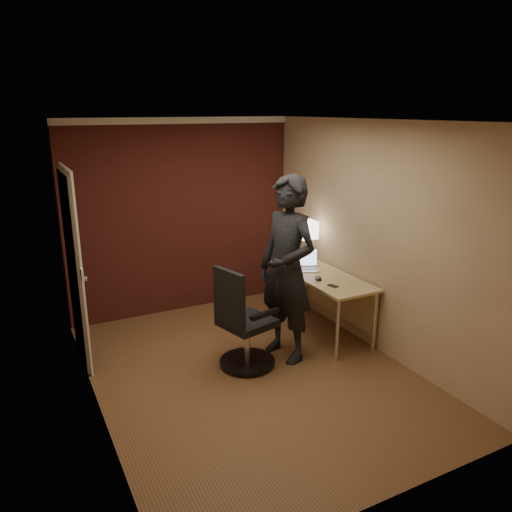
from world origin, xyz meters
name	(u,v)px	position (x,y,z in m)	size (l,w,h in m)	color
room	(172,216)	(-0.27, 1.54, 1.37)	(4.00, 4.00, 4.00)	brown
desk	(326,284)	(1.25, 0.49, 0.60)	(0.60, 1.50, 0.73)	#D3B97A
desk_lamp	(307,230)	(1.27, 0.97, 1.15)	(0.22, 0.22, 0.54)	silver
laptop	(305,264)	(1.13, 0.76, 0.79)	(0.40, 0.37, 0.23)	silver
mouse	(318,278)	(1.04, 0.34, 0.75)	(0.06, 0.10, 0.03)	black
phone	(333,286)	(1.06, 0.09, 0.73)	(0.06, 0.12, 0.01)	black
office_chair	(242,325)	(-0.03, 0.12, 0.47)	(0.59, 0.66, 1.07)	black
person	(287,270)	(0.51, 0.14, 0.99)	(0.72, 0.47, 1.98)	black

